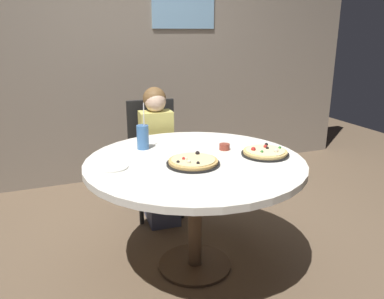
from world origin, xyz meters
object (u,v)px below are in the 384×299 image
Objects in this scene: diner_child at (159,162)px; pizza_veggie at (193,162)px; dining_table at (195,173)px; plate_small at (112,167)px; chair_wooden at (154,151)px; pizza_cheese at (265,153)px; sauce_bowl at (224,147)px; soda_cup at (143,137)px.

diner_child reaches higher than pizza_veggie.
plate_small reaches higher than dining_table.
plate_small is (-0.50, -0.92, 0.22)m from chair_wooden.
pizza_cheese is (0.45, -0.85, 0.28)m from diner_child.
sauce_bowl is (0.26, -0.65, 0.29)m from diner_child.
chair_wooden is at bearing 86.58° from diner_child.
sauce_bowl is at bearing 24.32° from dining_table.
pizza_veggie reaches higher than sauce_bowl.
diner_child reaches higher than dining_table.
plate_small is (-0.26, -0.30, -0.08)m from soda_cup.
pizza_cheese is 0.80m from soda_cup.
dining_table is at bearing -89.63° from diner_child.
diner_child is 0.90m from pizza_veggie.
dining_table is 4.37× the size of soda_cup.
chair_wooden is at bearing 61.17° from plate_small.
sauce_bowl is at bearing -23.98° from soda_cup.
pizza_cheese reaches higher than dining_table.
chair_wooden is at bearing 113.17° from pizza_cheese.
chair_wooden is 0.73m from soda_cup.
pizza_veggie is 1.76× the size of plate_small.
soda_cup reaches higher than sauce_bowl.
pizza_cheese is (0.44, -1.03, 0.24)m from chair_wooden.
dining_table is 7.47× the size of plate_small.
dining_table is 1.24× the size of diner_child.
pizza_veggie is (-0.05, -1.03, 0.24)m from chair_wooden.
pizza_cheese is at bearing -6.90° from plate_small.
chair_wooden is at bearing 87.20° from pizza_veggie.
pizza_cheese reaches higher than sauce_bowl.
pizza_cheese is at bearing -66.83° from chair_wooden.
soda_cup is (-0.68, 0.42, 0.06)m from pizza_cheese.
sauce_bowl is (0.30, 0.20, 0.00)m from pizza_veggie.
soda_cup is 4.40× the size of sauce_bowl.
soda_cup reaches higher than plate_small.
soda_cup is at bearing 49.21° from plate_small.
diner_child is at bearing 87.33° from pizza_veggie.
chair_wooden reaches higher than plate_small.
soda_cup is at bearing 148.67° from pizza_cheese.
plate_small is at bearing -173.80° from sauce_bowl.
sauce_bowl is 0.76m from plate_small.
chair_wooden reaches higher than dining_table.
plate_small is (-0.49, -0.73, 0.27)m from diner_child.
chair_wooden is at bearing 68.36° from soda_cup.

